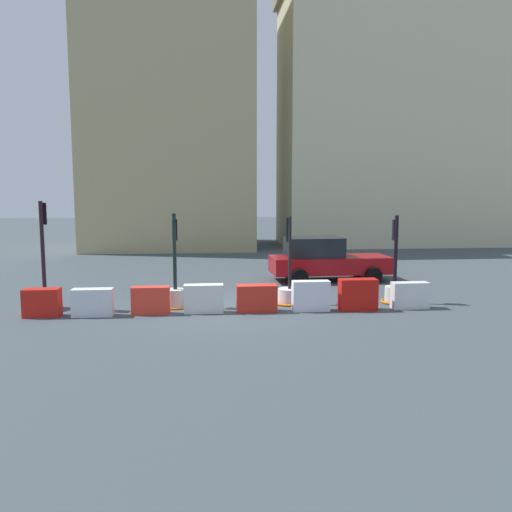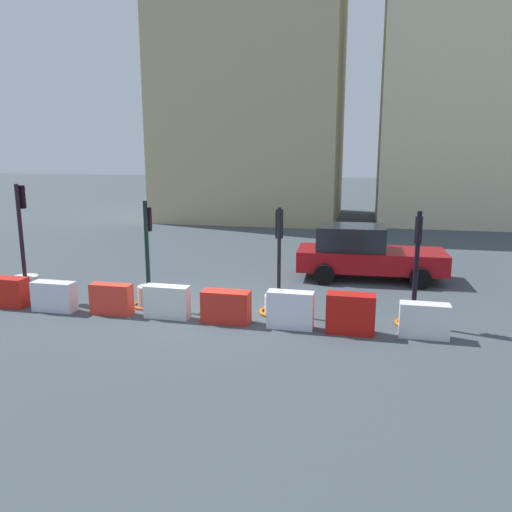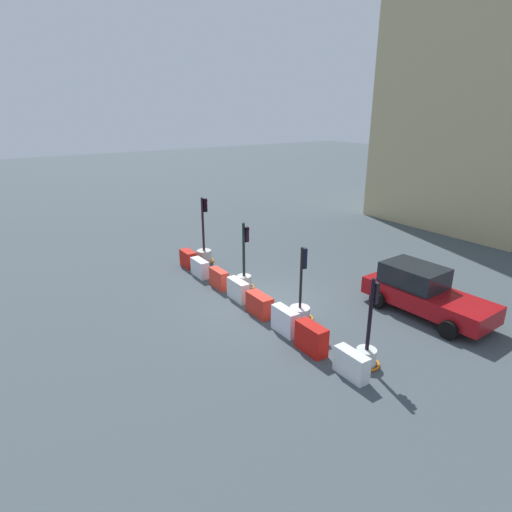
{
  "view_description": "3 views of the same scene",
  "coord_description": "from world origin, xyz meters",
  "px_view_note": "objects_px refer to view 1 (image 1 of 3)",
  "views": [
    {
      "loc": [
        -0.75,
        -14.96,
        3.34
      ],
      "look_at": [
        0.85,
        0.46,
        1.45
      ],
      "focal_mm": 35.58,
      "sensor_mm": 36.0,
      "label": 1
    },
    {
      "loc": [
        3.89,
        -12.11,
        4.13
      ],
      "look_at": [
        1.31,
        -0.09,
        1.51
      ],
      "focal_mm": 35.92,
      "sensor_mm": 36.0,
      "label": 2
    },
    {
      "loc": [
        12.19,
        -8.75,
        7.12
      ],
      "look_at": [
        -1.04,
        0.24,
        1.52
      ],
      "focal_mm": 29.97,
      "sensor_mm": 36.0,
      "label": 3
    }
  ],
  "objects_px": {
    "traffic_light_0": "(45,292)",
    "construction_barrier_1": "(93,302)",
    "construction_barrier_2": "(151,300)",
    "car_red_compact": "(325,260)",
    "traffic_light_3": "(394,288)",
    "construction_barrier_5": "(311,296)",
    "construction_barrier_6": "(358,295)",
    "construction_barrier_4": "(257,298)",
    "construction_barrier_7": "(410,295)",
    "construction_barrier_0": "(42,303)",
    "traffic_light_2": "(289,291)",
    "traffic_light_1": "(175,291)",
    "construction_barrier_3": "(204,299)"
  },
  "relations": [
    {
      "from": "construction_barrier_1",
      "to": "car_red_compact",
      "type": "bearing_deg",
      "value": 33.08
    },
    {
      "from": "construction_barrier_1",
      "to": "car_red_compact",
      "type": "distance_m",
      "value": 9.24
    },
    {
      "from": "traffic_light_0",
      "to": "car_red_compact",
      "type": "relative_size",
      "value": 0.68
    },
    {
      "from": "construction_barrier_2",
      "to": "traffic_light_1",
      "type": "bearing_deg",
      "value": 52.87
    },
    {
      "from": "traffic_light_0",
      "to": "construction_barrier_4",
      "type": "bearing_deg",
      "value": -9.05
    },
    {
      "from": "traffic_light_1",
      "to": "construction_barrier_3",
      "type": "xyz_separation_m",
      "value": [
        0.84,
        -0.82,
        -0.09
      ]
    },
    {
      "from": "construction_barrier_2",
      "to": "car_red_compact",
      "type": "relative_size",
      "value": 0.23
    },
    {
      "from": "traffic_light_2",
      "to": "construction_barrier_2",
      "type": "height_order",
      "value": "traffic_light_2"
    },
    {
      "from": "traffic_light_0",
      "to": "construction_barrier_1",
      "type": "xyz_separation_m",
      "value": [
        1.57,
        -1.04,
        -0.12
      ]
    },
    {
      "from": "construction_barrier_4",
      "to": "construction_barrier_5",
      "type": "xyz_separation_m",
      "value": [
        1.56,
        -0.06,
        0.05
      ]
    },
    {
      "from": "traffic_light_0",
      "to": "construction_barrier_4",
      "type": "relative_size",
      "value": 2.73
    },
    {
      "from": "traffic_light_0",
      "to": "construction_barrier_0",
      "type": "xyz_separation_m",
      "value": [
        0.2,
        -0.95,
        -0.12
      ]
    },
    {
      "from": "traffic_light_0",
      "to": "construction_barrier_2",
      "type": "bearing_deg",
      "value": -17.14
    },
    {
      "from": "traffic_light_1",
      "to": "traffic_light_3",
      "type": "xyz_separation_m",
      "value": [
        6.71,
        -0.09,
        -0.03
      ]
    },
    {
      "from": "traffic_light_3",
      "to": "construction_barrier_1",
      "type": "height_order",
      "value": "traffic_light_3"
    },
    {
      "from": "construction_barrier_3",
      "to": "construction_barrier_7",
      "type": "xyz_separation_m",
      "value": [
        6.04,
        -0.06,
        -0.02
      ]
    },
    {
      "from": "construction_barrier_1",
      "to": "construction_barrier_5",
      "type": "height_order",
      "value": "construction_barrier_5"
    },
    {
      "from": "construction_barrier_0",
      "to": "construction_barrier_5",
      "type": "relative_size",
      "value": 0.9
    },
    {
      "from": "traffic_light_1",
      "to": "construction_barrier_5",
      "type": "xyz_separation_m",
      "value": [
        3.91,
        -0.91,
        -0.06
      ]
    },
    {
      "from": "construction_barrier_5",
      "to": "construction_barrier_1",
      "type": "bearing_deg",
      "value": -179.93
    },
    {
      "from": "traffic_light_0",
      "to": "construction_barrier_7",
      "type": "xyz_separation_m",
      "value": [
        10.65,
        -1.01,
        -0.12
      ]
    },
    {
      "from": "construction_barrier_4",
      "to": "construction_barrier_6",
      "type": "bearing_deg",
      "value": -2.07
    },
    {
      "from": "traffic_light_0",
      "to": "traffic_light_2",
      "type": "bearing_deg",
      "value": -0.08
    },
    {
      "from": "traffic_light_0",
      "to": "construction_barrier_4",
      "type": "distance_m",
      "value": 6.2
    },
    {
      "from": "construction_barrier_4",
      "to": "car_red_compact",
      "type": "bearing_deg",
      "value": 57.34
    },
    {
      "from": "construction_barrier_1",
      "to": "construction_barrier_6",
      "type": "relative_size",
      "value": 1.01
    },
    {
      "from": "construction_barrier_0",
      "to": "construction_barrier_4",
      "type": "xyz_separation_m",
      "value": [
        5.92,
        -0.02,
        -0.0
      ]
    },
    {
      "from": "traffic_light_1",
      "to": "construction_barrier_1",
      "type": "relative_size",
      "value": 2.53
    },
    {
      "from": "construction_barrier_6",
      "to": "car_red_compact",
      "type": "bearing_deg",
      "value": 87.15
    },
    {
      "from": "traffic_light_1",
      "to": "traffic_light_2",
      "type": "relative_size",
      "value": 1.04
    },
    {
      "from": "traffic_light_1",
      "to": "construction_barrier_0",
      "type": "xyz_separation_m",
      "value": [
        -3.58,
        -0.83,
        -0.1
      ]
    },
    {
      "from": "construction_barrier_6",
      "to": "construction_barrier_5",
      "type": "bearing_deg",
      "value": 177.96
    },
    {
      "from": "car_red_compact",
      "to": "construction_barrier_5",
      "type": "bearing_deg",
      "value": -107.92
    },
    {
      "from": "construction_barrier_5",
      "to": "car_red_compact",
      "type": "bearing_deg",
      "value": 72.08
    },
    {
      "from": "traffic_light_0",
      "to": "traffic_light_1",
      "type": "height_order",
      "value": "traffic_light_0"
    },
    {
      "from": "traffic_light_3",
      "to": "construction_barrier_4",
      "type": "distance_m",
      "value": 4.43
    },
    {
      "from": "construction_barrier_1",
      "to": "construction_barrier_5",
      "type": "distance_m",
      "value": 6.11
    },
    {
      "from": "construction_barrier_1",
      "to": "construction_barrier_7",
      "type": "height_order",
      "value": "construction_barrier_7"
    },
    {
      "from": "construction_barrier_7",
      "to": "car_red_compact",
      "type": "bearing_deg",
      "value": 105.0
    },
    {
      "from": "traffic_light_3",
      "to": "traffic_light_2",
      "type": "bearing_deg",
      "value": 176.38
    },
    {
      "from": "construction_barrier_1",
      "to": "construction_barrier_6",
      "type": "distance_m",
      "value": 7.48
    },
    {
      "from": "traffic_light_1",
      "to": "construction_barrier_1",
      "type": "xyz_separation_m",
      "value": [
        -2.2,
        -0.91,
        -0.11
      ]
    },
    {
      "from": "construction_barrier_7",
      "to": "construction_barrier_6",
      "type": "bearing_deg",
      "value": -177.54
    },
    {
      "from": "traffic_light_3",
      "to": "construction_barrier_5",
      "type": "height_order",
      "value": "traffic_light_3"
    },
    {
      "from": "construction_barrier_5",
      "to": "traffic_light_1",
      "type": "bearing_deg",
      "value": 166.93
    },
    {
      "from": "traffic_light_0",
      "to": "construction_barrier_6",
      "type": "height_order",
      "value": "traffic_light_0"
    },
    {
      "from": "car_red_compact",
      "to": "construction_barrier_0",
      "type": "bearing_deg",
      "value": -151.46
    },
    {
      "from": "construction_barrier_4",
      "to": "construction_barrier_2",
      "type": "bearing_deg",
      "value": 179.86
    },
    {
      "from": "construction_barrier_0",
      "to": "construction_barrier_6",
      "type": "height_order",
      "value": "construction_barrier_6"
    },
    {
      "from": "construction_barrier_7",
      "to": "car_red_compact",
      "type": "relative_size",
      "value": 0.23
    }
  ]
}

